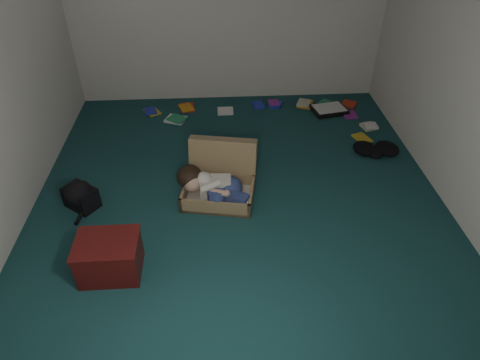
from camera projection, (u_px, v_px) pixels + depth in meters
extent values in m
plane|color=#163E40|center=(239.00, 199.00, 4.23)|extent=(4.50, 4.50, 0.00)
plane|color=silver|center=(228.00, 0.00, 5.23)|extent=(4.50, 0.00, 4.50)
plane|color=silver|center=(274.00, 312.00, 1.65)|extent=(4.50, 0.00, 4.50)
plane|color=silver|center=(479.00, 69.00, 3.54)|extent=(0.00, 4.50, 4.50)
cube|color=#967A52|center=(218.00, 193.00, 4.18)|extent=(0.75, 0.60, 0.15)
cube|color=beige|center=(219.00, 196.00, 4.20)|extent=(0.69, 0.53, 0.02)
cube|color=#967A52|center=(223.00, 161.00, 4.33)|extent=(0.70, 0.33, 0.50)
cube|color=silver|center=(216.00, 187.00, 4.11)|extent=(0.30, 0.18, 0.21)
sphere|color=tan|center=(193.00, 183.00, 4.07)|extent=(0.18, 0.18, 0.18)
ellipsoid|color=black|center=(190.00, 176.00, 4.10)|extent=(0.24, 0.26, 0.21)
ellipsoid|color=navy|center=(231.00, 188.00, 4.10)|extent=(0.22, 0.26, 0.21)
cube|color=navy|center=(221.00, 195.00, 4.03)|extent=(0.27, 0.17, 0.14)
cube|color=navy|center=(236.00, 199.00, 4.03)|extent=(0.26, 0.21, 0.11)
sphere|color=white|center=(246.00, 199.00, 4.05)|extent=(0.11, 0.11, 0.11)
sphere|color=white|center=(246.00, 205.00, 4.00)|extent=(0.10, 0.10, 0.10)
cylinder|color=tan|center=(219.00, 192.00, 3.98)|extent=(0.18, 0.09, 0.06)
cube|color=#4A100F|center=(110.00, 258.00, 3.40)|extent=(0.47, 0.37, 0.31)
cube|color=#4A100F|center=(106.00, 243.00, 3.30)|extent=(0.49, 0.39, 0.02)
cube|color=black|center=(329.00, 110.00, 5.66)|extent=(0.49, 0.41, 0.05)
cube|color=white|center=(329.00, 108.00, 5.64)|extent=(0.44, 0.36, 0.01)
cube|color=gold|center=(152.00, 112.00, 5.65)|extent=(0.21, 0.15, 0.02)
cube|color=red|center=(187.00, 107.00, 5.74)|extent=(0.26, 0.25, 0.02)
cube|color=white|center=(225.00, 111.00, 5.65)|extent=(0.21, 0.24, 0.02)
cube|color=#1F2CAA|center=(276.00, 105.00, 5.80)|extent=(0.22, 0.25, 0.02)
cube|color=orange|center=(305.00, 104.00, 5.82)|extent=(0.26, 0.24, 0.02)
cube|color=#25895A|center=(327.00, 103.00, 5.84)|extent=(0.22, 0.17, 0.02)
cube|color=#962593|center=(350.00, 115.00, 5.59)|extent=(0.26, 0.25, 0.02)
cube|color=beige|center=(369.00, 127.00, 5.33)|extent=(0.19, 0.23, 0.02)
cube|color=gold|center=(362.00, 138.00, 5.11)|extent=(0.23, 0.25, 0.02)
cube|color=red|center=(349.00, 105.00, 5.81)|extent=(0.25, 0.23, 0.02)
cube|color=white|center=(176.00, 120.00, 5.48)|extent=(0.23, 0.19, 0.02)
cube|color=#1F2CAA|center=(258.00, 105.00, 5.79)|extent=(0.25, 0.26, 0.02)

